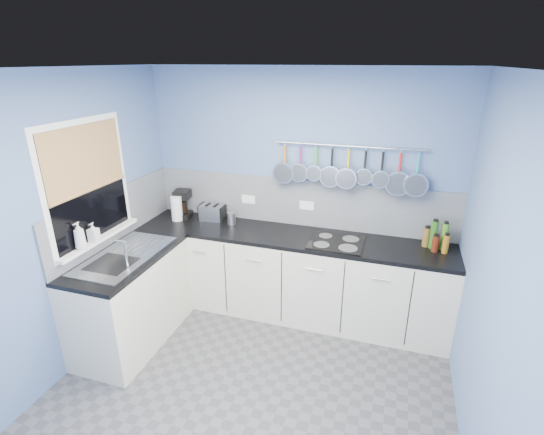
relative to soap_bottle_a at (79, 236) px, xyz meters
The scene contains 42 objects.
floor 1.93m from the soap_bottle_a, ahead, with size 3.20×3.00×0.02m, color #47474C.
ceiling 2.03m from the soap_bottle_a, ahead, with size 3.20×3.00×0.02m, color white.
wall_back 2.11m from the soap_bottle_a, 43.52° to the left, with size 3.20×0.02×2.50m, color #4F689B.
wall_front 2.19m from the soap_bottle_a, 45.69° to the right, with size 3.20×0.02×2.50m, color #4F689B.
wall_left 0.13m from the soap_bottle_a, 144.38° to the right, with size 0.02×3.00×2.50m, color #4F689B.
wall_right 3.14m from the soap_bottle_a, ahead, with size 0.02×3.00×2.50m, color #4F689B.
backsplash_back 2.09m from the soap_bottle_a, 43.08° to the left, with size 3.20×0.02×0.50m, color #969AA3.
backsplash_left 0.55m from the soap_bottle_a, 96.10° to the left, with size 0.02×1.80×0.50m, color #969AA3.
cabinet_run_back 2.05m from the soap_bottle_a, 36.75° to the left, with size 3.20×0.60×0.86m, color beige.
worktop_back 1.93m from the soap_bottle_a, 36.75° to the left, with size 3.20×0.60×0.04m, color black.
cabinet_run_left 0.81m from the soap_bottle_a, 46.54° to the left, with size 0.60×1.20×0.86m, color beige.
worktop_left 0.44m from the soap_bottle_a, 46.54° to the left, with size 0.60×1.20×0.04m, color black.
window_frame 0.45m from the soap_bottle_a, 100.50° to the left, with size 0.01×1.00×1.10m, color white.
window_glass 0.45m from the soap_bottle_a, 99.36° to the left, with size 0.01×0.90×1.00m, color black.
bamboo_blind 0.65m from the soap_bottle_a, 97.51° to the left, with size 0.01×0.90×0.55m, color tan.
window_sill 0.28m from the soap_bottle_a, 94.71° to the left, with size 0.10×0.98×0.03m, color white.
sink_unit 0.43m from the soap_bottle_a, 46.54° to the left, with size 0.50×0.95×0.01m, color silver.
mixer_tap 0.42m from the soap_bottle_a, ahead, with size 0.12×0.08×0.26m, color silver, non-canonical shape.
socket_left 1.72m from the soap_bottle_a, 55.35° to the left, with size 0.15×0.01×0.09m, color white.
socket_right 2.16m from the soap_bottle_a, 41.02° to the left, with size 0.15×0.01×0.09m, color white.
pot_rail 2.54m from the soap_bottle_a, 34.45° to the left, with size 0.02×0.02×1.45m, color silver.
soap_bottle_a is the anchor object (origin of this frame).
soap_bottle_b 0.16m from the soap_bottle_a, 90.00° to the left, with size 0.08×0.08×0.17m, color white.
paper_towel 1.19m from the soap_bottle_a, 78.17° to the left, with size 0.12×0.12×0.27m, color white.
coffee_maker 1.28m from the soap_bottle_a, 78.21° to the left, with size 0.18×0.19×0.31m, color black, non-canonical shape.
toaster 1.43m from the soap_bottle_a, 64.69° to the left, with size 0.26×0.15×0.17m, color silver.
canister 1.51m from the soap_bottle_a, 55.11° to the left, with size 0.09×0.09×0.13m, color silver.
hob 2.30m from the soap_bottle_a, 28.53° to the left, with size 0.52×0.45×0.01m, color black.
pan_0 2.01m from the soap_bottle_a, 44.75° to the left, with size 0.22×0.08×0.41m, color silver, non-canonical shape.
pan_1 2.12m from the soap_bottle_a, 41.67° to the left, with size 0.19×0.08×0.38m, color silver, non-canonical shape.
pan_2 2.24m from the soap_bottle_a, 38.92° to the left, with size 0.16×0.10×0.35m, color silver, non-canonical shape.
pan_3 2.36m from the soap_bottle_a, 36.46° to the left, with size 0.22×0.08×0.41m, color silver, non-canonical shape.
pan_4 2.49m from the soap_bottle_a, 34.26° to the left, with size 0.21×0.12×0.40m, color silver, non-canonical shape.
pan_5 2.62m from the soap_bottle_a, 32.28° to the left, with size 0.17×0.08×0.36m, color silver, non-canonical shape.
pan_6 2.76m from the soap_bottle_a, 30.50° to the left, with size 0.17×0.12×0.36m, color silver, non-canonical shape.
pan_7 2.89m from the soap_bottle_a, 28.89° to the left, with size 0.24×0.09×0.43m, color silver, non-canonical shape.
pan_8 3.03m from the soap_bottle_a, 27.42° to the left, with size 0.22×0.11×0.41m, color silver, non-canonical shape.
condiment_0 3.22m from the soap_bottle_a, 22.79° to the left, with size 0.06×0.06×0.26m, color #3F721E.
condiment_1 3.14m from the soap_bottle_a, 23.55° to the left, with size 0.06×0.06×0.27m, color #265919.
condiment_2 3.10m from the soap_bottle_a, 24.35° to the left, with size 0.07×0.07×0.19m, color brown.
condiment_3 3.21m from the soap_bottle_a, 21.52° to the left, with size 0.06×0.06×0.18m, color #8C5914.
condiment_4 3.13m from the soap_bottle_a, 22.20° to the left, with size 0.06×0.06×0.15m, color #4C190C.
Camera 1 is at (0.95, -2.39, 2.55)m, focal length 26.55 mm.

